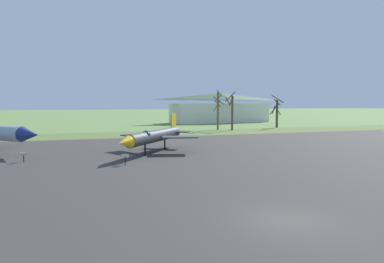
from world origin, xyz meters
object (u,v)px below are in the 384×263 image
info_placard_front_left (125,158)px  visitor_building (220,108)px  info_placard_rear_left (24,156)px  jet_fighter_front_left (154,136)px

info_placard_front_left → visitor_building: (34.60, 60.06, 3.33)m
info_placard_front_left → info_placard_rear_left: 9.51m
info_placard_rear_left → visitor_building: bearing=52.3°
jet_fighter_front_left → info_placard_front_left: (-3.84, -6.11, -1.24)m
info_placard_rear_left → info_placard_front_left: bearing=-27.2°
visitor_building → info_placard_front_left: bearing=-119.9°
jet_fighter_front_left → visitor_building: size_ratio=0.39×
jet_fighter_front_left → info_placard_front_left: size_ratio=11.98×
jet_fighter_front_left → visitor_building: visitor_building is taller
info_placard_front_left → visitor_building: size_ratio=0.03×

